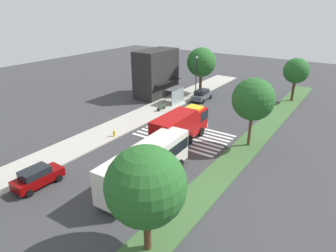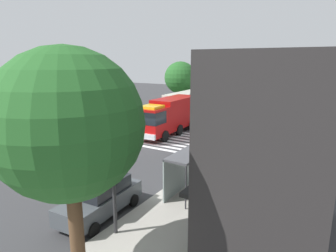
{
  "view_description": "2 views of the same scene",
  "coord_description": "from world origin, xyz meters",
  "px_view_note": "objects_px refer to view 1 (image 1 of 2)",
  "views": [
    {
      "loc": [
        -31.26,
        -17.29,
        15.11
      ],
      "look_at": [
        -3.17,
        1.72,
        1.13
      ],
      "focal_mm": 31.99,
      "sensor_mm": 36.0,
      "label": 1
    },
    {
      "loc": [
        21.45,
        14.71,
        7.61
      ],
      "look_at": [
        -1.79,
        0.68,
        1.46
      ],
      "focal_mm": 31.06,
      "sensor_mm": 36.0,
      "label": 2
    }
  ],
  "objects_px": {
    "parked_car_mid": "(202,95)",
    "transit_bus": "(146,163)",
    "sidewalk_tree_center": "(201,62)",
    "bus_stop_shelter": "(176,93)",
    "median_tree_center": "(296,71)",
    "bench_near_shelter": "(162,107)",
    "street_lamp": "(196,73)",
    "parked_car_west": "(37,177)",
    "fire_hydrant": "(114,133)",
    "median_tree_west": "(253,99)",
    "fire_truck": "(181,125)",
    "median_tree_far_west": "(146,186)"
  },
  "relations": [
    {
      "from": "bench_near_shelter",
      "to": "median_tree_center",
      "type": "relative_size",
      "value": 0.23
    },
    {
      "from": "street_lamp",
      "to": "median_tree_far_west",
      "type": "height_order",
      "value": "median_tree_far_west"
    },
    {
      "from": "parked_car_mid",
      "to": "street_lamp",
      "type": "relative_size",
      "value": 0.7
    },
    {
      "from": "median_tree_far_west",
      "to": "fire_truck",
      "type": "bearing_deg",
      "value": 24.34
    },
    {
      "from": "parked_car_west",
      "to": "transit_bus",
      "type": "height_order",
      "value": "transit_bus"
    },
    {
      "from": "transit_bus",
      "to": "fire_hydrant",
      "type": "height_order",
      "value": "transit_bus"
    },
    {
      "from": "street_lamp",
      "to": "median_tree_west",
      "type": "distance_m",
      "value": 19.8
    },
    {
      "from": "street_lamp",
      "to": "median_tree_west",
      "type": "height_order",
      "value": "median_tree_west"
    },
    {
      "from": "parked_car_mid",
      "to": "bench_near_shelter",
      "type": "xyz_separation_m",
      "value": [
        -8.15,
        2.52,
        -0.33
      ]
    },
    {
      "from": "transit_bus",
      "to": "median_tree_far_west",
      "type": "bearing_deg",
      "value": 36.02
    },
    {
      "from": "median_tree_far_west",
      "to": "street_lamp",
      "type": "bearing_deg",
      "value": 24.15
    },
    {
      "from": "transit_bus",
      "to": "fire_hydrant",
      "type": "relative_size",
      "value": 15.53
    },
    {
      "from": "parked_car_mid",
      "to": "transit_bus",
      "type": "relative_size",
      "value": 0.44
    },
    {
      "from": "street_lamp",
      "to": "median_tree_far_west",
      "type": "distance_m",
      "value": 35.28
    },
    {
      "from": "bus_stop_shelter",
      "to": "street_lamp",
      "type": "height_order",
      "value": "street_lamp"
    },
    {
      "from": "transit_bus",
      "to": "median_tree_west",
      "type": "height_order",
      "value": "median_tree_west"
    },
    {
      "from": "median_tree_center",
      "to": "fire_hydrant",
      "type": "relative_size",
      "value": 9.98
    },
    {
      "from": "parked_car_west",
      "to": "parked_car_mid",
      "type": "bearing_deg",
      "value": 1.66
    },
    {
      "from": "street_lamp",
      "to": "fire_truck",
      "type": "bearing_deg",
      "value": -156.03
    },
    {
      "from": "bench_near_shelter",
      "to": "street_lamp",
      "type": "bearing_deg",
      "value": -4.47
    },
    {
      "from": "transit_bus",
      "to": "sidewalk_tree_center",
      "type": "xyz_separation_m",
      "value": [
        28.45,
        9.94,
        3.45
      ]
    },
    {
      "from": "median_tree_center",
      "to": "parked_car_mid",
      "type": "bearing_deg",
      "value": 121.54
    },
    {
      "from": "transit_bus",
      "to": "bench_near_shelter",
      "type": "xyz_separation_m",
      "value": [
        16.83,
        10.26,
        -1.51
      ]
    },
    {
      "from": "parked_car_west",
      "to": "bench_near_shelter",
      "type": "relative_size",
      "value": 2.75
    },
    {
      "from": "transit_bus",
      "to": "sidewalk_tree_center",
      "type": "height_order",
      "value": "sidewalk_tree_center"
    },
    {
      "from": "parked_car_mid",
      "to": "median_tree_far_west",
      "type": "bearing_deg",
      "value": -161.05
    },
    {
      "from": "bus_stop_shelter",
      "to": "median_tree_far_west",
      "type": "relative_size",
      "value": 0.48
    },
    {
      "from": "parked_car_west",
      "to": "bench_near_shelter",
      "type": "xyz_separation_m",
      "value": [
        22.56,
        2.52,
        -0.32
      ]
    },
    {
      "from": "median_tree_far_west",
      "to": "parked_car_west",
      "type": "bearing_deg",
      "value": 87.9
    },
    {
      "from": "transit_bus",
      "to": "bench_near_shelter",
      "type": "relative_size",
      "value": 6.79
    },
    {
      "from": "transit_bus",
      "to": "sidewalk_tree_center",
      "type": "bearing_deg",
      "value": -162.99
    },
    {
      "from": "fire_hydrant",
      "to": "transit_bus",
      "type": "bearing_deg",
      "value": -121.13
    },
    {
      "from": "street_lamp",
      "to": "median_tree_far_west",
      "type": "xyz_separation_m",
      "value": [
        -32.19,
        -14.43,
        0.81
      ]
    },
    {
      "from": "fire_truck",
      "to": "transit_bus",
      "type": "bearing_deg",
      "value": -168.37
    },
    {
      "from": "median_tree_center",
      "to": "fire_hydrant",
      "type": "bearing_deg",
      "value": 152.06
    },
    {
      "from": "parked_car_west",
      "to": "sidewalk_tree_center",
      "type": "relative_size",
      "value": 0.55
    },
    {
      "from": "bench_near_shelter",
      "to": "fire_hydrant",
      "type": "xyz_separation_m",
      "value": [
        -11.12,
        -0.82,
        -0.1
      ]
    },
    {
      "from": "parked_car_mid",
      "to": "bus_stop_shelter",
      "type": "relative_size",
      "value": 1.37
    },
    {
      "from": "parked_car_west",
      "to": "street_lamp",
      "type": "height_order",
      "value": "street_lamp"
    },
    {
      "from": "street_lamp",
      "to": "fire_hydrant",
      "type": "height_order",
      "value": "street_lamp"
    },
    {
      "from": "parked_car_west",
      "to": "fire_hydrant",
      "type": "relative_size",
      "value": 6.3
    },
    {
      "from": "bus_stop_shelter",
      "to": "street_lamp",
      "type": "distance_m",
      "value": 5.67
    },
    {
      "from": "parked_car_mid",
      "to": "bus_stop_shelter",
      "type": "xyz_separation_m",
      "value": [
        -4.15,
        2.49,
        0.96
      ]
    },
    {
      "from": "bench_near_shelter",
      "to": "median_tree_center",
      "type": "height_order",
      "value": "median_tree_center"
    },
    {
      "from": "fire_truck",
      "to": "median_tree_center",
      "type": "bearing_deg",
      "value": -17.65
    },
    {
      "from": "transit_bus",
      "to": "street_lamp",
      "type": "distance_m",
      "value": 27.76
    },
    {
      "from": "parked_car_mid",
      "to": "median_tree_west",
      "type": "height_order",
      "value": "median_tree_west"
    },
    {
      "from": "fire_truck",
      "to": "bench_near_shelter",
      "type": "xyz_separation_m",
      "value": [
        7.61,
        8.17,
        -1.46
      ]
    },
    {
      "from": "bench_near_shelter",
      "to": "median_tree_west",
      "type": "relative_size",
      "value": 0.21
    },
    {
      "from": "bus_stop_shelter",
      "to": "median_tree_center",
      "type": "relative_size",
      "value": 0.5
    }
  ]
}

